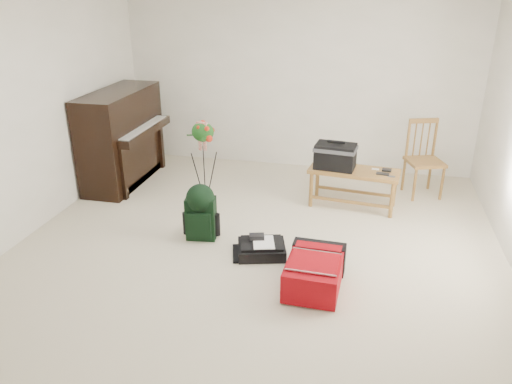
% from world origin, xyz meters
% --- Properties ---
extents(floor, '(5.00, 5.50, 0.01)m').
position_xyz_m(floor, '(0.00, 0.00, 0.00)').
color(floor, beige).
rests_on(floor, ground).
extents(wall_back, '(5.00, 0.04, 2.50)m').
position_xyz_m(wall_back, '(0.00, 2.75, 1.25)').
color(wall_back, white).
rests_on(wall_back, floor).
extents(wall_left, '(0.04, 5.50, 2.50)m').
position_xyz_m(wall_left, '(-2.50, 0.00, 1.25)').
color(wall_left, white).
rests_on(wall_left, floor).
extents(piano, '(0.71, 1.50, 1.25)m').
position_xyz_m(piano, '(-2.19, 1.60, 0.60)').
color(piano, black).
rests_on(piano, floor).
extents(bench, '(1.11, 0.55, 0.82)m').
position_xyz_m(bench, '(0.75, 1.40, 0.58)').
color(bench, olive).
rests_on(bench, floor).
extents(dining_chair, '(0.53, 0.53, 0.97)m').
position_xyz_m(dining_chair, '(1.77, 2.02, 0.47)').
color(dining_chair, olive).
rests_on(dining_chair, floor).
extents(red_suitcase, '(0.50, 0.73, 0.30)m').
position_xyz_m(red_suitcase, '(0.67, -0.40, 0.16)').
color(red_suitcase, '#A7070B').
rests_on(red_suitcase, floor).
extents(black_duffel, '(0.56, 0.49, 0.20)m').
position_xyz_m(black_duffel, '(0.08, 0.02, 0.07)').
color(black_duffel, black).
rests_on(black_duffel, floor).
extents(green_backpack, '(0.33, 0.31, 0.62)m').
position_xyz_m(green_backpack, '(-0.63, 0.22, 0.34)').
color(green_backpack, black).
rests_on(green_backpack, floor).
extents(flower_stand, '(0.39, 0.39, 1.09)m').
position_xyz_m(flower_stand, '(-0.85, 1.05, 0.53)').
color(flower_stand, black).
rests_on(flower_stand, floor).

